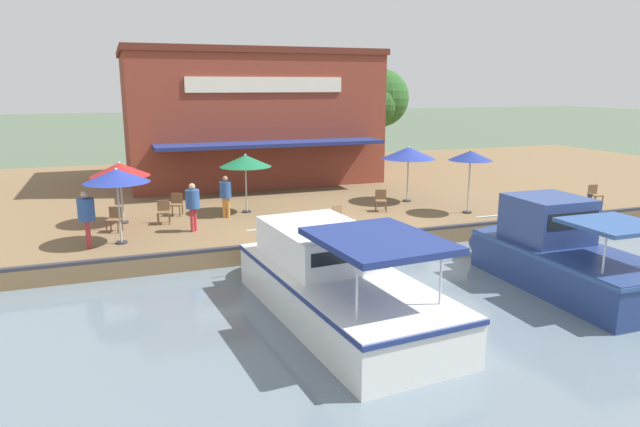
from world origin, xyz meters
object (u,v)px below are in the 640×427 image
(waterfront_restaurant, at_px, (247,115))
(patio_umbrella_mid_patio_left, at_px, (471,156))
(cafe_chair_beside_entrance, at_px, (594,194))
(motorboat_nearest_quay, at_px, (326,276))
(cafe_chair_facing_river, at_px, (176,203))
(patio_umbrella_far_corner, at_px, (245,161))
(motorboat_far_downstream, at_px, (552,253))
(mooring_post, at_px, (589,203))
(patio_umbrella_by_entrance, at_px, (409,153))
(cafe_chair_far_corner_seat, at_px, (340,216))
(cafe_chair_back_row_seat, at_px, (163,211))
(patio_umbrella_near_quay_edge, at_px, (120,169))
(person_at_quay_edge, at_px, (193,201))
(cafe_chair_mid_patio, at_px, (381,199))
(person_mid_patio, at_px, (86,212))
(tree_behind_restaurant, at_px, (379,100))
(cafe_chair_under_first_umbrella, at_px, (115,218))
(patio_umbrella_mid_patio_right, at_px, (116,176))
(person_near_entrance, at_px, (226,192))

(waterfront_restaurant, xyz_separation_m, patio_umbrella_mid_patio_left, (11.84, 6.08, -1.09))
(cafe_chair_beside_entrance, relative_size, motorboat_nearest_quay, 0.10)
(cafe_chair_facing_river, bearing_deg, patio_umbrella_far_corner, 80.80)
(patio_umbrella_mid_patio_left, xyz_separation_m, motorboat_far_downstream, (6.43, -1.60, -1.96))
(waterfront_restaurant, bearing_deg, patio_umbrella_far_corner, -13.62)
(patio_umbrella_far_corner, bearing_deg, mooring_post, 69.28)
(patio_umbrella_by_entrance, height_order, motorboat_nearest_quay, patio_umbrella_by_entrance)
(cafe_chair_far_corner_seat, bearing_deg, cafe_chair_back_row_seat, -117.93)
(patio_umbrella_near_quay_edge, xyz_separation_m, person_at_quay_edge, (2.10, 2.26, -0.93))
(cafe_chair_far_corner_seat, xyz_separation_m, cafe_chair_mid_patio, (-2.22, 2.67, 0.00))
(person_at_quay_edge, relative_size, motorboat_nearest_quay, 0.20)
(person_mid_patio, xyz_separation_m, person_at_quay_edge, (-0.94, 3.36, -0.08))
(patio_umbrella_by_entrance, xyz_separation_m, tree_behind_restaurant, (-13.95, 5.34, 1.88))
(patio_umbrella_mid_patio_left, xyz_separation_m, cafe_chair_facing_river, (-3.57, -10.87, -1.79))
(cafe_chair_far_corner_seat, bearing_deg, cafe_chair_beside_entrance, 90.81)
(motorboat_far_downstream, bearing_deg, patio_umbrella_mid_patio_left, 166.02)
(patio_umbrella_far_corner, bearing_deg, cafe_chair_far_corner_seat, 32.62)
(patio_umbrella_mid_patio_left, bearing_deg, cafe_chair_facing_river, -108.18)
(cafe_chair_under_first_umbrella, bearing_deg, person_at_quay_edge, 70.04)
(waterfront_restaurant, distance_m, patio_umbrella_far_corner, 9.06)
(patio_umbrella_far_corner, xyz_separation_m, cafe_chair_under_first_umbrella, (1.42, -4.96, -1.58))
(cafe_chair_mid_patio, height_order, motorboat_nearest_quay, motorboat_nearest_quay)
(patio_umbrella_far_corner, distance_m, mooring_post, 13.66)
(cafe_chair_facing_river, relative_size, person_at_quay_edge, 0.51)
(patio_umbrella_far_corner, distance_m, tree_behind_restaurant, 18.58)
(cafe_chair_mid_patio, bearing_deg, patio_umbrella_by_entrance, 125.06)
(cafe_chair_under_first_umbrella, bearing_deg, mooring_post, 79.17)
(patio_umbrella_mid_patio_right, bearing_deg, patio_umbrella_near_quay_edge, 177.16)
(motorboat_nearest_quay, bearing_deg, mooring_post, 108.79)
(cafe_chair_facing_river, bearing_deg, cafe_chair_beside_entrance, 76.26)
(cafe_chair_under_first_umbrella, xyz_separation_m, person_near_entrance, (-0.78, 4.03, 0.52))
(person_at_quay_edge, bearing_deg, cafe_chair_far_corner_seat, 73.05)
(patio_umbrella_near_quay_edge, distance_m, cafe_chair_facing_river, 2.58)
(person_mid_patio, bearing_deg, person_at_quay_edge, 105.63)
(cafe_chair_far_corner_seat, relative_size, motorboat_nearest_quay, 0.10)
(cafe_chair_far_corner_seat, height_order, person_near_entrance, person_near_entrance)
(cafe_chair_facing_river, xyz_separation_m, cafe_chair_beside_entrance, (4.10, 16.78, 0.00))
(patio_umbrella_mid_patio_right, bearing_deg, person_at_quay_edge, 107.80)
(waterfront_restaurant, distance_m, cafe_chair_mid_patio, 11.13)
(cafe_chair_beside_entrance, height_order, cafe_chair_far_corner_seat, same)
(patio_umbrella_mid_patio_left, height_order, patio_umbrella_by_entrance, patio_umbrella_mid_patio_left)
(mooring_post, bearing_deg, cafe_chair_beside_entrance, 128.73)
(person_at_quay_edge, distance_m, tree_behind_restaurant, 22.03)
(cafe_chair_under_first_umbrella, bearing_deg, tree_behind_restaurant, 131.04)
(cafe_chair_back_row_seat, relative_size, person_mid_patio, 0.47)
(mooring_post, bearing_deg, cafe_chair_under_first_umbrella, -100.83)
(cafe_chair_beside_entrance, distance_m, motorboat_far_downstream, 9.55)
(patio_umbrella_far_corner, height_order, mooring_post, patio_umbrella_far_corner)
(cafe_chair_beside_entrance, height_order, tree_behind_restaurant, tree_behind_restaurant)
(patio_umbrella_by_entrance, bearing_deg, cafe_chair_facing_river, -94.03)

